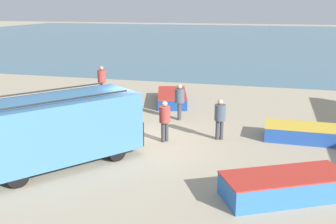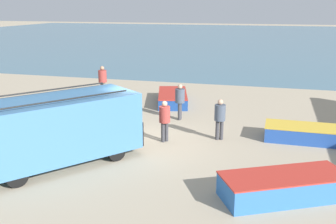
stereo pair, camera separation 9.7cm
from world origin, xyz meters
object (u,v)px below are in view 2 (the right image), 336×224
at_px(fisherman_1, 165,118).
at_px(fisherman_3, 180,99).
at_px(fishing_rowboat_2, 173,97).
at_px(fisherman_2, 220,116).
at_px(fisherman_0, 103,79).
at_px(fishing_rowboat_1, 59,109).
at_px(parked_van, 57,128).
at_px(fishing_rowboat_3, 290,186).
at_px(fishing_rowboat_0, 309,134).

height_order(fisherman_1, fisherman_3, fisherman_3).
xyz_separation_m(fishing_rowboat_2, fisherman_2, (3.33, -5.46, 0.69)).
height_order(fishing_rowboat_2, fisherman_0, fisherman_0).
xyz_separation_m(fishing_rowboat_1, fishing_rowboat_2, (4.67, 3.90, -0.01)).
xyz_separation_m(fisherman_1, fisherman_2, (2.01, 0.79, 0.01)).
height_order(parked_van, fisherman_1, parked_van).
xyz_separation_m(fishing_rowboat_2, fishing_rowboat_3, (5.90, -9.75, 0.06)).
bearing_deg(fishing_rowboat_3, fisherman_0, 107.23).
xyz_separation_m(parked_van, fisherman_3, (2.67, 6.12, -0.24)).
bearing_deg(parked_van, fisherman_0, 53.30).
bearing_deg(fisherman_2, parked_van, 112.43).
height_order(fishing_rowboat_3, fisherman_2, fisherman_2).
height_order(fishing_rowboat_1, fisherman_2, fisherman_2).
height_order(fishing_rowboat_0, fisherman_3, fisherman_3).
relative_size(parked_van, fisherman_1, 3.45).
distance_m(fishing_rowboat_1, fishing_rowboat_3, 12.07).
xyz_separation_m(fishing_rowboat_3, fisherman_0, (-10.10, 9.97, 0.73)).
bearing_deg(fisherman_1, fisherman_0, -10.31).
bearing_deg(fishing_rowboat_3, fisherman_3, 97.46).
xyz_separation_m(parked_van, fishing_rowboat_2, (1.50, 9.26, -0.96)).
relative_size(fishing_rowboat_1, fisherman_2, 2.53).
height_order(parked_van, fishing_rowboat_1, parked_van).
distance_m(fisherman_0, fisherman_1, 8.51).
bearing_deg(parked_van, fishing_rowboat_3, -56.35).
relative_size(parked_van, fisherman_2, 3.42).
xyz_separation_m(fishing_rowboat_0, fishing_rowboat_3, (-0.82, -5.05, 0.04)).
relative_size(fishing_rowboat_2, fisherman_0, 2.45).
relative_size(fishing_rowboat_2, fishing_rowboat_3, 1.04).
bearing_deg(fisherman_3, fishing_rowboat_1, -174.45).
bearing_deg(fishing_rowboat_0, fisherman_1, -163.31).
relative_size(parked_van, fishing_rowboat_0, 1.50).
bearing_deg(fisherman_2, fisherman_1, 95.67).
bearing_deg(fishing_rowboat_1, fisherman_3, 142.03).
distance_m(fisherman_0, fisherman_3, 6.34).
bearing_deg(fishing_rowboat_2, fishing_rowboat_3, -164.18).
bearing_deg(fisherman_1, fishing_rowboat_0, -124.82).
bearing_deg(fishing_rowboat_3, fishing_rowboat_0, 52.60).
bearing_deg(parked_van, fishing_rowboat_2, 28.18).
bearing_deg(fishing_rowboat_2, fisherman_3, -174.97).
bearing_deg(fishing_rowboat_0, fisherman_2, -166.72).
height_order(fisherman_0, fisherman_1, fisherman_0).
distance_m(fishing_rowboat_1, fisherman_2, 8.18).
height_order(fishing_rowboat_1, fisherman_1, fisherman_1).
distance_m(fishing_rowboat_3, fisherman_3, 8.15).
relative_size(fishing_rowboat_1, fisherman_3, 2.48).
relative_size(fishing_rowboat_0, fishing_rowboat_3, 0.89).
bearing_deg(fisherman_3, parked_van, -115.45).
bearing_deg(fisherman_3, fisherman_1, -89.10).
xyz_separation_m(fishing_rowboat_1, fisherman_3, (5.84, 0.76, 0.70)).
bearing_deg(fisherman_1, fisherman_2, -119.36).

